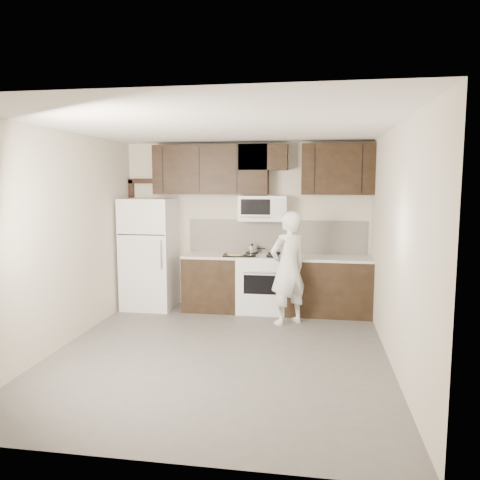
% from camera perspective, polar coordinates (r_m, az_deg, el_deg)
% --- Properties ---
extents(floor, '(4.50, 4.50, 0.00)m').
position_cam_1_polar(floor, '(5.84, -2.51, -13.64)').
color(floor, '#575451').
rests_on(floor, ground).
extents(back_wall, '(4.00, 0.00, 4.00)m').
position_cam_1_polar(back_wall, '(7.71, 0.76, 1.77)').
color(back_wall, beige).
rests_on(back_wall, ground).
extents(ceiling, '(4.50, 4.50, 0.00)m').
position_cam_1_polar(ceiling, '(5.50, -2.67, 13.71)').
color(ceiling, white).
rests_on(ceiling, back_wall).
extents(counter_run, '(2.95, 0.64, 0.91)m').
position_cam_1_polar(counter_run, '(7.48, 5.00, -5.36)').
color(counter_run, black).
rests_on(counter_run, floor).
extents(stove, '(0.76, 0.66, 0.94)m').
position_cam_1_polar(stove, '(7.51, 2.68, -5.26)').
color(stove, white).
rests_on(stove, floor).
extents(backsplash, '(2.90, 0.02, 0.54)m').
position_cam_1_polar(backsplash, '(7.66, 4.45, 0.44)').
color(backsplash, silver).
rests_on(backsplash, counter_run).
extents(upper_cabinets, '(3.48, 0.35, 0.78)m').
position_cam_1_polar(upper_cabinets, '(7.48, 2.17, 8.75)').
color(upper_cabinets, black).
rests_on(upper_cabinets, back_wall).
extents(microwave, '(0.76, 0.42, 0.40)m').
position_cam_1_polar(microwave, '(7.46, 2.84, 3.89)').
color(microwave, white).
rests_on(microwave, upper_cabinets).
extents(refrigerator, '(0.80, 0.76, 1.80)m').
position_cam_1_polar(refrigerator, '(7.80, -10.98, -1.64)').
color(refrigerator, white).
rests_on(refrigerator, floor).
extents(door_trim, '(0.50, 0.08, 2.12)m').
position_cam_1_polar(door_trim, '(8.18, -12.71, 1.18)').
color(door_trim, black).
rests_on(door_trim, floor).
extents(saucepan, '(0.30, 0.17, 0.17)m').
position_cam_1_polar(saucepan, '(7.58, 1.50, -1.16)').
color(saucepan, silver).
rests_on(saucepan, stove).
extents(baking_tray, '(0.43, 0.34, 0.02)m').
position_cam_1_polar(baking_tray, '(7.34, -0.45, -1.87)').
color(baking_tray, black).
rests_on(baking_tray, counter_run).
extents(pizza, '(0.30, 0.30, 0.02)m').
position_cam_1_polar(pizza, '(7.34, -0.45, -1.72)').
color(pizza, beige).
rests_on(pizza, baking_tray).
extents(person, '(0.72, 0.69, 1.65)m').
position_cam_1_polar(person, '(6.81, 5.88, -3.42)').
color(person, white).
rests_on(person, floor).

